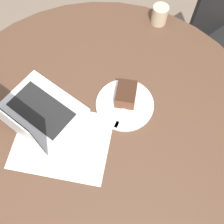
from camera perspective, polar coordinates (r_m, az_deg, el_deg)
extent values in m
plane|color=#6B5B4C|center=(1.71, -1.71, -13.15)|extent=(12.00, 12.00, 0.00)
cylinder|color=#4C3323|center=(1.70, -1.72, -13.08)|extent=(0.53, 0.53, 0.02)
cylinder|color=#4C3323|center=(1.34, -2.15, -9.72)|extent=(0.10, 0.10, 0.71)
cylinder|color=#4C3323|center=(0.99, -2.87, -3.88)|extent=(1.31, 1.31, 0.03)
cube|color=black|center=(1.57, 21.75, 20.14)|extent=(0.17, 0.36, 0.44)
cube|color=black|center=(1.72, 21.72, -1.32)|extent=(0.05, 0.05, 0.42)
cube|color=black|center=(2.01, 21.10, 12.86)|extent=(0.05, 0.05, 0.42)
cube|color=black|center=(1.79, 13.07, 7.56)|extent=(0.05, 0.05, 0.42)
cube|color=white|center=(0.97, -10.82, -6.25)|extent=(0.41, 0.36, 0.00)
cylinder|color=white|center=(1.01, 2.81, 1.63)|extent=(0.22, 0.22, 0.01)
cube|color=brown|center=(0.99, 3.08, 3.87)|extent=(0.10, 0.12, 0.06)
cube|color=#351E13|center=(0.97, 3.17, 4.74)|extent=(0.10, 0.11, 0.00)
cube|color=silver|center=(0.99, 2.60, 0.78)|extent=(0.03, 0.17, 0.00)
cube|color=silver|center=(0.97, 1.01, -2.81)|extent=(0.03, 0.03, 0.00)
cylinder|color=#C6AD89|center=(1.26, 10.33, 20.08)|extent=(0.07, 0.07, 0.09)
cube|color=silver|center=(1.03, -15.09, 0.34)|extent=(0.32, 0.26, 0.02)
cube|color=black|center=(1.02, -15.22, 0.58)|extent=(0.26, 0.16, 0.00)
cube|color=silver|center=(0.91, -22.00, -1.66)|extent=(0.29, 0.04, 0.23)
cube|color=black|center=(0.91, -21.83, -1.48)|extent=(0.27, 0.04, 0.21)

